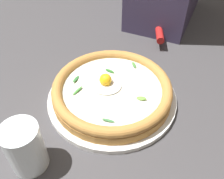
# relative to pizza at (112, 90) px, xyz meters

# --- Properties ---
(ground_plane) EXTENTS (2.40, 2.40, 0.03)m
(ground_plane) POSITION_rel_pizza_xyz_m (-0.05, 0.03, -0.05)
(ground_plane) COLOR #3B3A3C
(ground_plane) RESTS_ON ground
(pizza_plate) EXTENTS (0.30, 0.30, 0.01)m
(pizza_plate) POSITION_rel_pizza_xyz_m (0.00, -0.00, -0.03)
(pizza_plate) COLOR white
(pizza_plate) RESTS_ON ground
(pizza) EXTENTS (0.27, 0.27, 0.05)m
(pizza) POSITION_rel_pizza_xyz_m (0.00, 0.00, 0.00)
(pizza) COLOR #B27936
(pizza) RESTS_ON pizza_plate
(pizza_cutter) EXTENTS (0.07, 0.14, 0.07)m
(pizza_cutter) POSITION_rel_pizza_xyz_m (0.02, 0.29, 0.00)
(pizza_cutter) COLOR silver
(pizza_cutter) RESTS_ON ground
(drinking_glass) EXTENTS (0.07, 0.07, 0.10)m
(drinking_glass) POSITION_rel_pizza_xyz_m (-0.07, -0.22, 0.01)
(drinking_glass) COLOR silver
(drinking_glass) RESTS_ON ground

